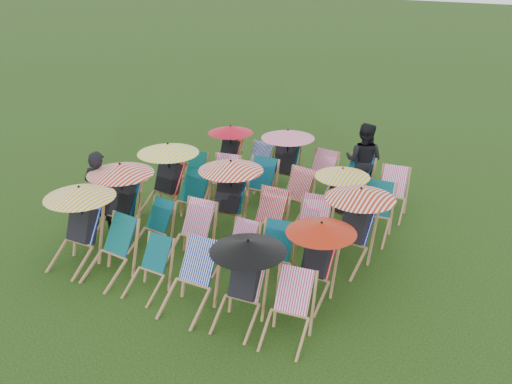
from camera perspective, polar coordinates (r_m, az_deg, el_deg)
The scene contains 33 objects.
ground at distance 10.61m, azimuth -1.25°, elevation -4.64°, with size 100.00×100.00×0.00m, color black.
deckchair_0 at distance 9.93m, azimuth -17.48°, elevation -3.17°, with size 1.17×1.22×1.39m.
deckchair_1 at distance 9.51m, azimuth -14.45°, elevation -5.73°, with size 0.69×0.92×0.96m.
deckchair_2 at distance 9.03m, azimuth -10.74°, elevation -7.51°, with size 0.55×0.77×0.83m.
deckchair_3 at distance 8.49m, azimuth -6.68°, elevation -8.75°, with size 0.69×0.95×1.00m.
deckchair_4 at distance 8.08m, azimuth -1.36°, elevation -8.90°, with size 1.08×1.15×1.29m.
deckchair_5 at distance 7.88m, azimuth 3.21°, elevation -11.79°, with size 0.71×0.91×0.92m.
deckchair_6 at distance 10.63m, azimuth -13.71°, elevation -0.79°, with size 1.20×1.27×1.42m.
deckchair_7 at distance 10.20m, azimuth -10.39°, elevation -3.57°, with size 0.63×0.83×0.86m.
deckchair_8 at distance 9.77m, azimuth -6.57°, elevation -4.22°, with size 0.69×0.93×0.97m.
deckchair_9 at distance 9.37m, azimuth -1.96°, elevation -5.86°, with size 0.56×0.77×0.82m.
deckchair_10 at distance 9.08m, azimuth 1.63°, elevation -6.53°, with size 0.72×0.92×0.93m.
deckchair_11 at distance 8.65m, azimuth 5.88°, elevation -6.76°, with size 1.06×1.10×1.26m.
deckchair_12 at distance 11.46m, azimuth -9.16°, elevation 1.46°, with size 1.21×1.27×1.44m.
deckchair_13 at distance 11.01m, azimuth -6.94°, elevation -0.79°, with size 0.68×0.94×1.01m.
deckchair_14 at distance 10.51m, azimuth -2.96°, elevation -0.43°, with size 1.19×1.28×1.41m.
deckchair_15 at distance 10.17m, azimuth 0.96°, elevation -2.90°, with size 0.67×0.91×0.97m.
deckchair_16 at distance 9.89m, azimuth 5.44°, elevation -3.77°, with size 0.75×0.97×0.98m.
deckchair_17 at distance 9.60m, azimuth 9.67°, elevation -3.33°, with size 1.16×1.22×1.37m.
deckchair_18 at distance 12.43m, azimuth -6.54°, elevation 1.71°, with size 0.65×0.84×0.84m.
deckchair_19 at distance 11.86m, azimuth -3.48°, elevation 1.02°, with size 0.78×0.97×0.95m.
deckchair_20 at distance 11.53m, azimuth 0.02°, elevation 0.51°, with size 0.71×0.96×1.00m.
deckchair_21 at distance 11.17m, azimuth 3.66°, elevation -0.45°, with size 0.74×0.95×0.95m.
deckchair_22 at distance 10.79m, azimuth 8.06°, elevation -0.58°, with size 1.03×1.09×1.22m.
deckchair_23 at distance 10.69m, azimuth 11.70°, elevation -2.05°, with size 0.73×0.95×0.96m.
deckchair_24 at distance 13.16m, azimuth -2.90°, elevation 4.14°, with size 1.03×1.07×1.22m.
deckchair_25 at distance 12.70m, azimuth -0.17°, elevation 2.57°, with size 0.67×0.89×0.93m.
deckchair_26 at distance 12.38m, azimuth 2.79°, elevation 3.26°, with size 1.15×1.23×1.37m.
deckchair_27 at distance 12.16m, azimuth 6.17°, elevation 1.54°, with size 0.71×0.94×0.97m.
deckchair_28 at distance 11.95m, azimuth 9.50°, elevation 0.96°, with size 0.81×1.01×0.98m.
deckchair_29 at distance 11.62m, azimuth 13.34°, elevation -0.18°, with size 0.71×0.91×0.92m.
person_left at distance 10.94m, azimuth -15.34°, elevation 0.01°, with size 0.58×0.38×1.60m, color black.
person_rear at distance 12.19m, azimuth 10.71°, elevation 3.07°, with size 0.80×0.63×1.66m, color black.
Camera 1 is at (4.87, -7.98, 5.01)m, focal length 40.00 mm.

